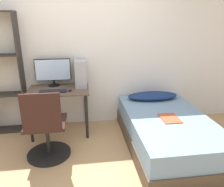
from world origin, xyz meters
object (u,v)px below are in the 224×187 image
monitor (53,71)px  pc_tower (81,73)px  bed (166,131)px  keyboard (53,91)px  office_chair (46,132)px

monitor → pc_tower: bearing=-11.7°
bed → monitor: 1.95m
monitor → keyboard: (0.02, -0.33, -0.23)m
pc_tower → monitor: bearing=168.3°
keyboard → bed: bearing=-17.8°
monitor → keyboard: size_ratio=1.40×
office_chair → keyboard: (0.05, 0.56, 0.37)m
bed → pc_tower: bearing=147.5°
monitor → bed: bearing=-27.6°
office_chair → bed: office_chair is taller
keyboard → pc_tower: bearing=29.6°
keyboard → pc_tower: pc_tower is taller
bed → monitor: size_ratio=3.40×
monitor → office_chair: bearing=-92.3°
office_chair → bed: bearing=1.9°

